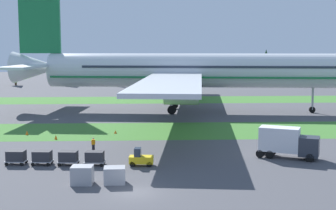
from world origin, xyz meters
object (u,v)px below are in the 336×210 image
baggage_tug (141,158)px  cargo_dolly_fourth (16,156)px  taxiway_marker_1 (115,132)px  uld_container_1 (115,175)px  ground_crew_loader (93,144)px  taxiway_marker_0 (56,137)px  ground_crew_marshaller (263,145)px  taxiway_marker_2 (263,137)px  cargo_dolly_second (68,157)px  cargo_dolly_lead (95,157)px  catering_truck (287,142)px  uld_container_0 (82,175)px  cargo_dolly_third (42,156)px  airliner (184,70)px  taxiway_marker_3 (27,133)px

baggage_tug → cargo_dolly_fourth: baggage_tug is taller
taxiway_marker_1 → uld_container_1: bearing=-86.4°
ground_crew_loader → taxiway_marker_0: (-6.08, 7.70, -0.62)m
cargo_dolly_fourth → ground_crew_marshaller: (28.52, 4.50, 0.03)m
taxiway_marker_0 → taxiway_marker_2: (29.06, -0.93, -0.09)m
cargo_dolly_second → taxiway_marker_0: cargo_dolly_second is taller
cargo_dolly_lead → catering_truck: catering_truck is taller
ground_crew_marshaller → uld_container_0: (-20.25, -12.29, -0.07)m
baggage_tug → cargo_dolly_third: bearing=-90.0°
ground_crew_loader → catering_truck: bearing=127.8°
cargo_dolly_fourth → ground_crew_loader: 9.94m
cargo_dolly_third → catering_truck: bearing=98.7°
airliner → taxiway_marker_0: bearing=-29.8°
cargo_dolly_lead → taxiway_marker_2: bearing=127.0°
airliner → baggage_tug: 43.85m
cargo_dolly_second → uld_container_0: (2.49, -7.28, -0.04)m
cargo_dolly_second → taxiway_marker_2: bearing=123.5°
catering_truck → uld_container_1: (-19.35, -9.24, -1.17)m
ground_crew_marshaller → taxiway_marker_3: 34.26m
airliner → cargo_dolly_lead: (-13.18, -42.00, -7.28)m
airliner → cargo_dolly_lead: 44.62m
taxiway_marker_2 → cargo_dolly_third: bearing=-154.5°
cargo_dolly_second → ground_crew_marshaller: (22.74, 5.00, 0.03)m
ground_crew_marshaller → taxiway_marker_3: bearing=47.3°
cargo_dolly_lead → taxiway_marker_3: cargo_dolly_lead is taller
ground_crew_marshaller → cargo_dolly_fourth: bearing=78.4°
uld_container_0 → ground_crew_marshaller: bearing=31.2°
cargo_dolly_fourth → ground_crew_loader: (7.74, 6.23, 0.03)m
uld_container_0 → taxiway_marker_1: (1.42, 25.77, -0.62)m
baggage_tug → taxiway_marker_1: size_ratio=5.37×
catering_truck → taxiway_marker_0: catering_truck is taller
taxiway_marker_1 → catering_truck: bearing=-38.1°
airliner → taxiway_marker_1: (-12.16, -23.27, -7.95)m
cargo_dolly_second → uld_container_0: size_ratio=1.16×
airliner → uld_container_1: 50.60m
uld_container_0 → taxiway_marker_2: (22.45, 20.79, -0.64)m
airliner → taxiway_marker_1: size_ratio=169.30×
uld_container_0 → taxiway_marker_0: uld_container_0 is taller
taxiway_marker_2 → cargo_dolly_lead: bearing=-148.0°
ground_crew_marshaller → uld_container_1: 21.10m
airliner → uld_container_0: size_ratio=42.64×
cargo_dolly_second → cargo_dolly_third: bearing=-90.0°
airliner → ground_crew_marshaller: size_ratio=49.02×
cargo_dolly_second → ground_crew_marshaller: 23.29m
cargo_dolly_third → catering_truck: size_ratio=0.32×
catering_truck → taxiway_marker_2: bearing=-156.2°
cargo_dolly_fourth → taxiway_marker_3: bearing=-164.6°
uld_container_0 → cargo_dolly_fourth: bearing=136.7°
uld_container_0 → taxiway_marker_2: 30.60m
ground_crew_loader → cargo_dolly_lead: bearing=56.9°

